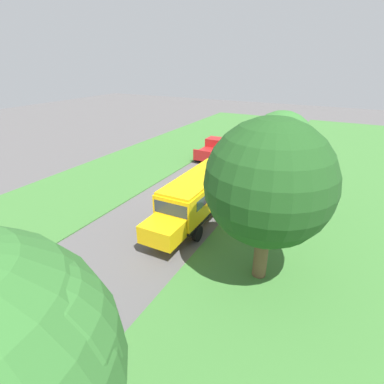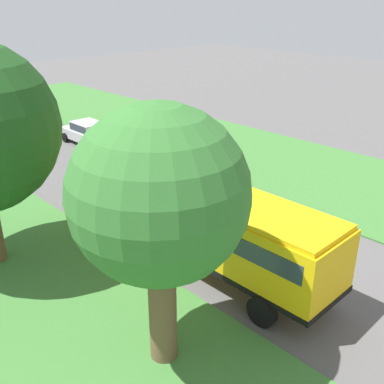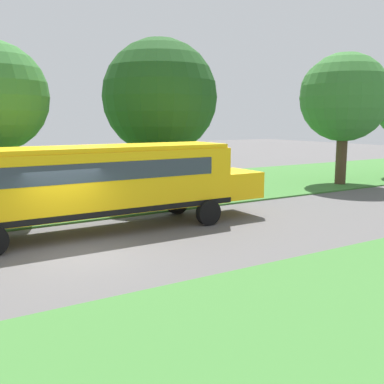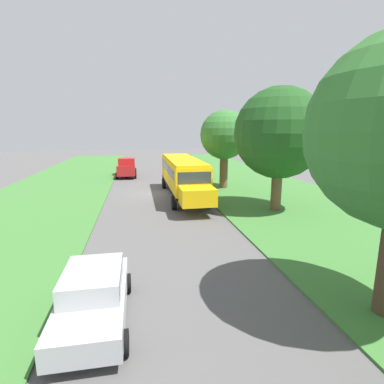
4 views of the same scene
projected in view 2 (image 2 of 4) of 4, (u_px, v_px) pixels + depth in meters
ground_plane at (270, 255)px, 17.69m from camera, size 120.00×120.00×0.00m
grass_far_side at (375, 191)px, 23.43m from camera, size 10.00×80.00×0.07m
school_bus at (200, 216)px, 16.60m from camera, size 2.85×12.42×3.16m
car_silver_nearest at (88, 132)px, 30.65m from camera, size 2.02×4.40×1.56m
oak_tree_beside_bus at (160, 200)px, 10.67m from camera, size 4.47×4.47×7.26m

